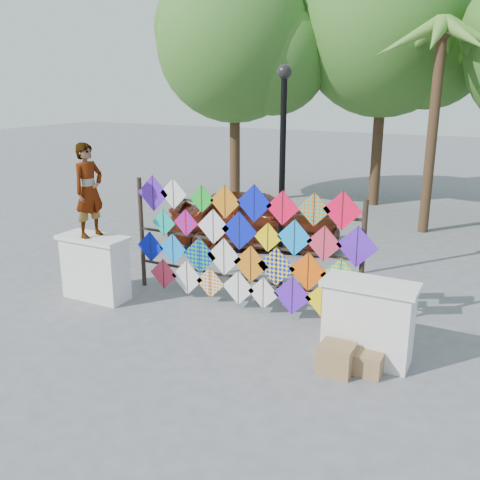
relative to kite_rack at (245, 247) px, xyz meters
The scene contains 12 objects.
ground 1.41m from the kite_rack, 99.67° to the right, with size 80.00×80.00×0.00m, color gray.
parapet_left 3.02m from the kite_rack, 161.88° to the right, with size 1.40×0.65×1.28m.
parapet_right 2.79m from the kite_rack, 19.73° to the right, with size 1.40×0.65×1.28m.
kite_rack is the anchor object (origin of this frame).
tree_west 10.34m from the kite_rack, 118.58° to the left, with size 5.85×5.20×8.01m.
tree_mid 11.28m from the kite_rack, 90.09° to the left, with size 6.30×5.60×8.61m.
palm_tree 8.45m from the kite_rack, 74.07° to the left, with size 3.62×3.62×5.83m.
vendor_woman 3.13m from the kite_rack, 161.92° to the right, with size 0.65×0.43×1.79m, color #99999E.
sedan 4.07m from the kite_rack, 113.33° to the left, with size 1.77×4.39×1.50m, color #541C0E.
lamppost 1.97m from the kite_rack, 82.12° to the left, with size 0.28×0.28×4.46m.
cardboard_box_near 2.90m from the kite_rack, 33.15° to the right, with size 0.49×0.44×0.44m, color #987A49.
cardboard_box_far 3.21m from the kite_rack, 25.98° to the right, with size 0.39×0.36×0.33m, color #987A49.
Camera 1 is at (4.41, -7.67, 4.09)m, focal length 40.00 mm.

